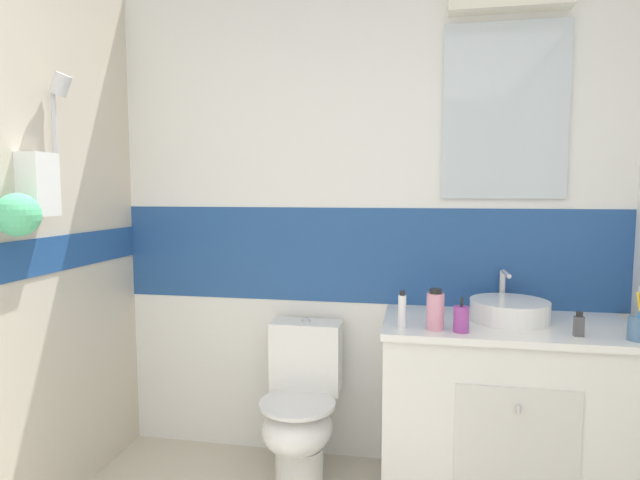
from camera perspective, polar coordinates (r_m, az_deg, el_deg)
name	(u,v)px	position (r m, az deg, el deg)	size (l,w,h in m)	color
wall_back_tiled	(365,224)	(2.70, 5.02, 1.81)	(3.20, 0.20, 2.50)	white
vanity_cabinet	(504,413)	(2.60, 19.88, -17.74)	(1.10, 0.59, 0.85)	silver
sink_basin	(509,309)	(2.49, 20.37, -7.26)	(0.35, 0.39, 0.21)	white
toilet	(301,407)	(2.68, -2.14, -18.17)	(0.37, 0.50, 0.78)	white
toothbrush_cup	(637,327)	(2.38, 31.89, -8.20)	(0.07, 0.07, 0.22)	#4C7299
soap_dispenser	(461,319)	(2.23, 15.48, -8.48)	(0.06, 0.06, 0.15)	#993F99
perfume_flask_small	(579,325)	(2.34, 26.93, -8.42)	(0.04, 0.03, 0.10)	#4C4C51
toothpaste_tube_upright	(402,310)	(2.24, 9.15, -7.76)	(0.03, 0.03, 0.16)	white
mouthwash_bottle	(435,310)	(2.24, 12.75, -7.65)	(0.07, 0.07, 0.18)	pink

